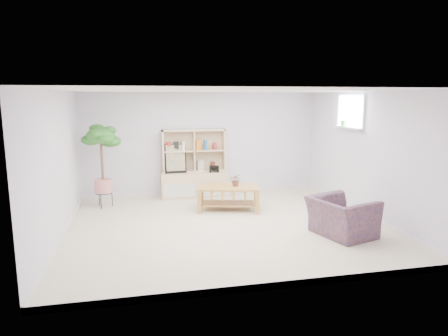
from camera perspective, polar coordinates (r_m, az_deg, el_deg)
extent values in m
cube|color=beige|center=(7.27, 0.09, -8.24)|extent=(5.50, 5.00, 0.01)
cube|color=white|center=(6.90, 0.10, 11.03)|extent=(5.50, 5.00, 0.01)
cube|color=silver|center=(9.42, -3.16, 3.45)|extent=(5.50, 0.01, 2.40)
cube|color=silver|center=(4.62, 6.73, -3.59)|extent=(5.50, 0.01, 2.40)
cube|color=silver|center=(6.95, -22.66, 0.31)|extent=(0.01, 5.00, 2.40)
cube|color=silver|center=(8.03, 19.65, 1.72)|extent=(0.01, 5.00, 2.40)
cube|color=white|center=(8.45, 17.24, 5.53)|extent=(0.14, 1.00, 0.04)
imported|color=#184B15|center=(8.11, 1.72, -1.72)|extent=(0.28, 0.26, 0.25)
imported|color=navy|center=(6.96, 16.45, -6.36)|extent=(1.10, 1.19, 0.73)
imported|color=#1C6A14|center=(8.58, 16.78, 6.61)|extent=(0.16, 0.14, 0.26)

